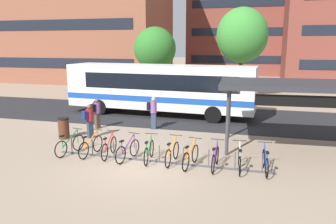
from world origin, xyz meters
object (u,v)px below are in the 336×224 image
Objects in this scene: parked_bicycle_orange_5 at (172,153)px; parked_bicycle_orange_6 at (191,157)px; parked_bicycle_blue_9 at (265,162)px; trash_bin at (64,128)px; parked_bicycle_orange_1 at (91,146)px; parked_bicycle_silver_8 at (239,160)px; parked_bicycle_green_0 at (70,145)px; commuter_navy_pack_1 at (89,119)px; parked_bicycle_red_2 at (109,148)px; parked_bicycle_green_4 at (149,152)px; street_tree_1 at (155,49)px; transit_shelter at (298,87)px; commuter_black_pack_0 at (153,111)px; city_bus at (159,88)px; commuter_black_pack_2 at (97,111)px; parked_bicycle_purple_7 at (215,159)px; parked_bicycle_purple_3 at (128,151)px; street_tree_0 at (242,35)px.

parked_bicycle_orange_5 is 0.78m from parked_bicycle_orange_6.
parked_bicycle_blue_9 is 1.67× the size of trash_bin.
parked_bicycle_silver_8 is (6.01, -0.09, 0.00)m from parked_bicycle_orange_1.
parked_bicycle_green_0 is 1.02× the size of commuter_navy_pack_1.
parked_bicycle_blue_9 is 9.58m from trash_bin.
parked_bicycle_red_2 and parked_bicycle_orange_5 have the same top height.
trash_bin reaches higher than parked_bicycle_green_4.
street_tree_1 is at bearing 16.90° from parked_bicycle_green_0.
transit_shelter is 17.62m from street_tree_1.
parked_bicycle_orange_1 is at bearing -37.73° from trash_bin.
commuter_black_pack_0 reaches higher than parked_bicycle_orange_6.
city_bus reaches higher than parked_bicycle_orange_1.
parked_bicycle_blue_9 is at bearing -115.79° from transit_shelter.
parked_bicycle_red_2 is 2.66m from parked_bicycle_orange_5.
city_bus is 2.02× the size of street_tree_1.
parked_bicycle_orange_1 is at bearing 83.34° from parked_bicycle_green_4.
commuter_black_pack_0 is (-6.99, 1.79, -1.75)m from transit_shelter.
trash_bin is (-9.38, 1.97, 0.13)m from parked_bicycle_blue_9.
street_tree_1 reaches higher than trash_bin.
city_bus is 3.79m from commuter_black_pack_0.
parked_bicycle_silver_8 is 19.40m from street_tree_1.
parked_bicycle_orange_5 is 5.34m from commuter_black_pack_0.
parked_bicycle_orange_1 is at bearing 84.30° from parked_bicycle_blue_9.
city_bus is 7.39× the size of commuter_black_pack_2.
transit_shelter is at bearing -42.97° from parked_bicycle_purple_7.
parked_bicycle_red_2 is 1.00× the size of parked_bicycle_green_4.
street_tree_1 is at bearing 23.76° from parked_bicycle_blue_9.
parked_bicycle_purple_7 is (1.67, -0.15, 0.00)m from parked_bicycle_orange_5.
parked_bicycle_red_2 and parked_bicycle_purple_7 have the same top height.
parked_bicycle_green_0 and parked_bicycle_orange_1 have the same top height.
parked_bicycle_purple_7 is 1.67× the size of trash_bin.
trash_bin is at bearing -89.81° from street_tree_1.
city_bus is 1.82× the size of transit_shelter.
commuter_black_pack_0 is at bearing 40.24° from parked_bicycle_silver_8.
parked_bicycle_red_2 is at bearing -99.74° from commuter_black_pack_0.
city_bus is 11.79× the size of trash_bin.
parked_bicycle_orange_1 and parked_bicycle_purple_7 have the same top height.
transit_shelter is (7.76, -5.43, 0.98)m from city_bus.
parked_bicycle_green_4 and parked_bicycle_blue_9 have the same top height.
parked_bicycle_red_2 is 4.84m from commuter_black_pack_2.
parked_bicycle_orange_1 is 6.01m from parked_bicycle_silver_8.
parked_bicycle_green_0 is 1.00× the size of parked_bicycle_purple_3.
parked_bicycle_purple_7 is 0.87m from parked_bicycle_silver_8.
street_tree_0 is at bearing -115.01° from city_bus.
commuter_navy_pack_1 is at bearing 52.39° from parked_bicycle_green_4.
transit_shelter is at bearing -54.43° from parked_bicycle_orange_5.
transit_shelter reaches higher than parked_bicycle_green_0.
parked_bicycle_purple_7 is 6.92m from commuter_navy_pack_1.
parked_bicycle_blue_9 is (2.69, 0.12, 0.00)m from parked_bicycle_orange_6.
parked_bicycle_orange_5 is (0.93, 0.02, 0.00)m from parked_bicycle_green_4.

